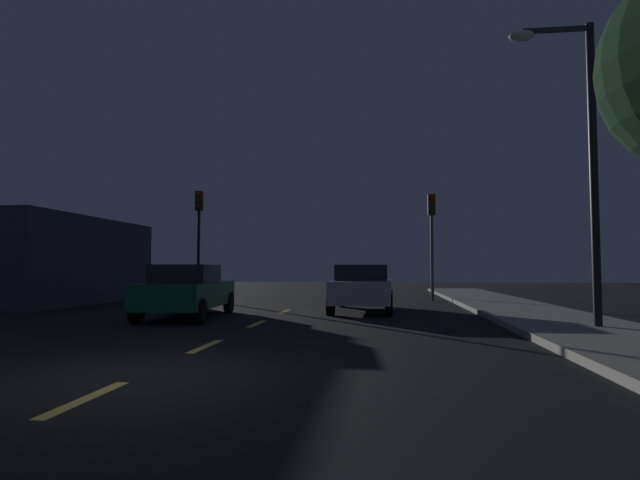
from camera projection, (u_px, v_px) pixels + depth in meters
ground_plane at (262, 321)px, 13.69m from camera, size 80.00×80.00×0.00m
sidewalk_curb_right at (560, 322)px, 12.79m from camera, size 3.00×40.00×0.15m
lane_stripe_nearest at (86, 399)px, 5.56m from camera, size 0.16×1.60×0.01m
lane_stripe_second at (206, 346)px, 9.33m from camera, size 0.16×1.60×0.01m
lane_stripe_third at (257, 324)px, 13.10m from camera, size 0.16×1.60×0.01m
lane_stripe_fourth at (285, 311)px, 16.86m from camera, size 0.16×1.60×0.01m
traffic_signal_left at (199, 223)px, 23.67m from camera, size 0.32×0.38×4.94m
traffic_signal_right at (432, 226)px, 22.40m from camera, size 0.32×0.38×4.61m
car_stopped_ahead at (363, 287)px, 17.00m from camera, size 2.01×4.60×1.52m
car_adjacent_lane at (187, 290)px, 14.82m from camera, size 2.17×4.59×1.51m
street_lamp_right at (579, 144)px, 11.48m from camera, size 1.84×0.36×6.87m
storefront_left at (52, 261)px, 21.03m from camera, size 4.29×8.85×3.42m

